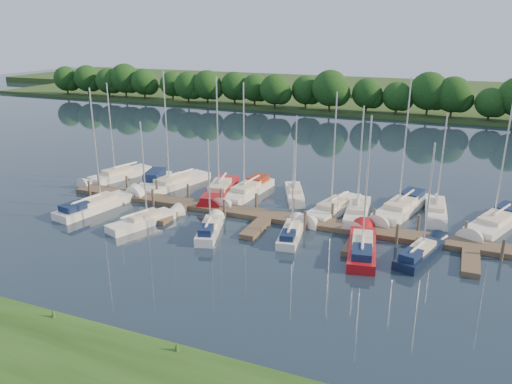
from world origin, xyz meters
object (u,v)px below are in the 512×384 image
at_px(dock, 266,219).
at_px(motorboat, 154,182).
at_px(sailboat_n_0, 117,176).
at_px(sailboat_s_2, 210,230).
at_px(sailboat_n_5, 295,194).

xyz_separation_m(dock, motorboat, (-14.24, 4.77, 0.17)).
bearing_deg(sailboat_n_0, dock, -177.78).
relative_size(motorboat, sailboat_s_2, 0.83).
height_order(dock, motorboat, motorboat).
relative_size(sailboat_n_0, sailboat_s_2, 1.33).
distance_m(motorboat, sailboat_s_2, 14.38).
xyz_separation_m(sailboat_n_0, sailboat_s_2, (16.08, -9.51, 0.06)).
distance_m(dock, motorboat, 15.02).
height_order(dock, sailboat_n_5, sailboat_n_5).
height_order(dock, sailboat_n_0, sailboat_n_0).
xyz_separation_m(sailboat_n_0, motorboat, (4.94, -0.41, 0.09)).
distance_m(sailboat_n_0, sailboat_n_5, 19.52).
distance_m(dock, sailboat_s_2, 5.32).
distance_m(sailboat_n_0, motorboat, 4.96).
bearing_deg(dock, sailboat_n_0, 164.87).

